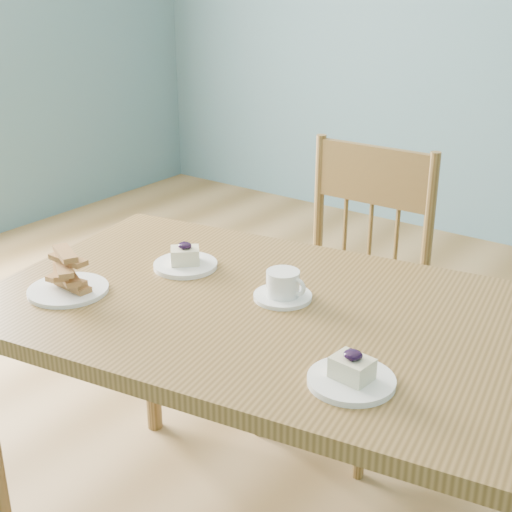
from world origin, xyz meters
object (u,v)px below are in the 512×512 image
(cheesecake_plate_near, at_px, (352,375))
(coffee_cup, at_px, (283,287))
(cheesecake_plate_far, at_px, (185,261))
(biscotti_plate, at_px, (67,279))
(dining_chair, at_px, (347,294))
(dining_table, at_px, (285,338))

(cheesecake_plate_near, relative_size, coffee_cup, 1.20)
(coffee_cup, bearing_deg, cheesecake_plate_far, 178.62)
(cheesecake_plate_far, relative_size, biscotti_plate, 0.86)
(cheesecake_plate_near, bearing_deg, dining_chair, 119.41)
(coffee_cup, relative_size, biscotti_plate, 0.72)
(cheesecake_plate_far, xyz_separation_m, biscotti_plate, (-0.13, -0.29, 0.02))
(dining_chair, bearing_deg, cheesecake_plate_far, -105.61)
(cheesecake_plate_near, height_order, coffee_cup, same)
(dining_table, distance_m, cheesecake_plate_near, 0.35)
(dining_table, xyz_separation_m, dining_chair, (-0.19, 0.66, -0.19))
(dining_chair, height_order, coffee_cup, dining_chair)
(cheesecake_plate_far, bearing_deg, dining_chair, 75.24)
(dining_table, height_order, cheesecake_plate_far, cheesecake_plate_far)
(cheesecake_plate_far, distance_m, coffee_cup, 0.32)
(cheesecake_plate_far, distance_m, biscotti_plate, 0.32)
(dining_table, height_order, dining_chair, dining_chair)
(dining_table, distance_m, cheesecake_plate_far, 0.37)
(cheesecake_plate_near, xyz_separation_m, cheesecake_plate_far, (-0.64, 0.24, -0.00))
(dining_table, bearing_deg, cheesecake_plate_far, 163.06)
(dining_chair, xyz_separation_m, biscotti_plate, (-0.29, -0.90, 0.30))
(cheesecake_plate_near, bearing_deg, cheesecake_plate_far, 159.66)
(biscotti_plate, bearing_deg, cheesecake_plate_near, 3.79)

